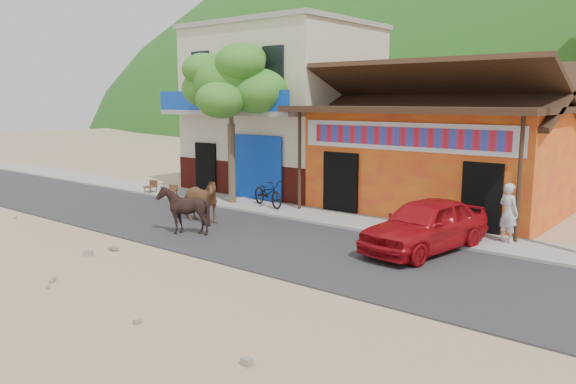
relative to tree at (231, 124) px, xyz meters
The scene contains 13 objects.
ground 8.03m from the tree, 51.58° to the right, with size 120.00×120.00×0.00m, color #9E825B.
road 6.45m from the tree, 35.66° to the right, with size 60.00×5.00×0.04m, color #28282B.
sidewalk 5.53m from the tree, ahead, with size 60.00×2.00×0.12m, color gray.
dance_club 7.93m from the tree, 32.47° to the left, with size 8.00×6.00×3.60m, color orange.
cafe_building 4.31m from the tree, 102.09° to the left, with size 7.00×6.00×7.00m, color beige.
tree is the anchor object (origin of this frame).
cow_tan 4.09m from the tree, 64.06° to the right, with size 0.79×1.73×1.46m, color brown.
cow_dark 5.43m from the tree, 62.65° to the right, with size 1.17×1.32×1.45m, color black.
red_car 9.18m from the tree, 10.19° to the right, with size 1.67×4.15×1.41m, color #A20B13.
scooter 2.99m from the tree, ahead, with size 0.67×1.92×1.01m, color black.
pedestrian 10.45m from the tree, ahead, with size 0.60×0.40×1.65m, color silver.
cafe_chair_left 5.10m from the tree, behind, with size 0.43×0.43×0.92m, color #483318, non-canonical shape.
cafe_chair_right 4.01m from the tree, behind, with size 0.37×0.37×0.80m, color #4C2719, non-canonical shape.
Camera 1 is at (10.45, -9.30, 4.02)m, focal length 35.00 mm.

